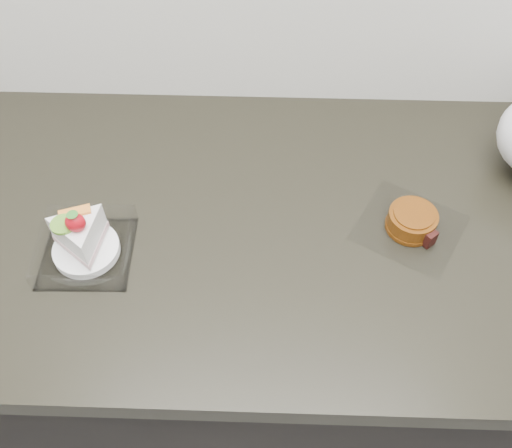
# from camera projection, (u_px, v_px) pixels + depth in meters

# --- Properties ---
(counter) EXTENTS (2.04, 0.64, 0.90)m
(counter) POSITION_uv_depth(u_px,v_px,m) (269.00, 342.00, 1.29)
(counter) COLOR black
(counter) RESTS_ON ground
(cake_tray) EXTENTS (0.14, 0.14, 0.11)m
(cake_tray) POSITION_uv_depth(u_px,v_px,m) (84.00, 243.00, 0.87)
(cake_tray) COLOR white
(cake_tray) RESTS_ON counter
(mooncake_wrap) EXTENTS (0.21, 0.21, 0.04)m
(mooncake_wrap) POSITION_uv_depth(u_px,v_px,m) (412.00, 223.00, 0.92)
(mooncake_wrap) COLOR white
(mooncake_wrap) RESTS_ON counter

